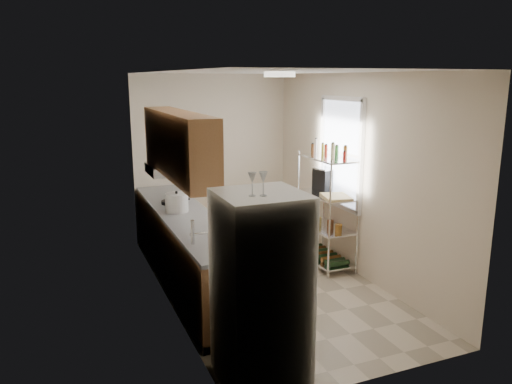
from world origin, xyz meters
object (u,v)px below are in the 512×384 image
refrigerator (261,290)px  frying_pan_large (171,202)px  rice_cooker (177,203)px  espresso_machine (323,178)px  cutting_board (336,197)px

refrigerator → frying_pan_large: size_ratio=6.67×
rice_cooker → frying_pan_large: 0.44m
espresso_machine → frying_pan_large: bearing=153.3°
refrigerator → frying_pan_large: refrigerator is taller
refrigerator → frying_pan_large: 2.86m
frying_pan_large → cutting_board: bearing=-39.1°
rice_cooker → frying_pan_large: bearing=87.8°
refrigerator → espresso_machine: (1.99, 2.47, 0.33)m
cutting_board → refrigerator: bearing=-134.5°
rice_cooker → cutting_board: bearing=-14.6°
rice_cooker → cutting_board: (1.99, -0.52, 0.01)m
rice_cooker → espresso_machine: (2.10, 0.04, 0.14)m
refrigerator → espresso_machine: bearing=51.1°
refrigerator → cutting_board: size_ratio=3.88×
espresso_machine → rice_cooker: bearing=164.9°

